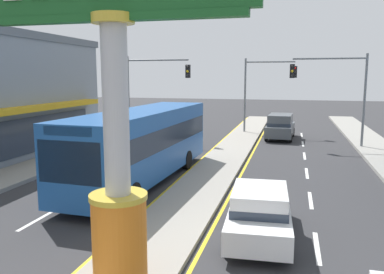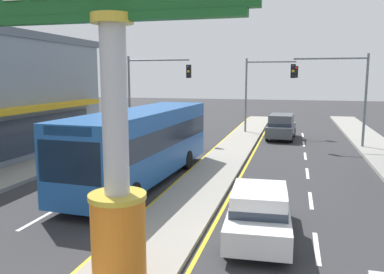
% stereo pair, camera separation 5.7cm
% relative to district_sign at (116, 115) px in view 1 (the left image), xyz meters
% --- Properties ---
extents(median_strip, '(2.35, 52.00, 0.14)m').
position_rel_district_sign_xyz_m(median_strip, '(0.00, 12.05, -3.86)').
color(median_strip, gray).
rests_on(median_strip, ground).
extents(sidewalk_left, '(2.60, 60.00, 0.18)m').
position_rel_district_sign_xyz_m(sidewalk_left, '(-9.07, 10.05, -3.84)').
color(sidewalk_left, gray).
rests_on(sidewalk_left, ground).
extents(lane_markings, '(9.09, 52.00, 0.01)m').
position_rel_district_sign_xyz_m(lane_markings, '(0.00, 10.70, -3.93)').
color(lane_markings, silver).
rests_on(lane_markings, ground).
extents(district_sign, '(6.09, 1.29, 7.54)m').
position_rel_district_sign_xyz_m(district_sign, '(0.00, 0.00, 0.00)').
color(district_sign, orange).
rests_on(district_sign, median_strip).
extents(traffic_light_left_side, '(4.86, 0.46, 6.20)m').
position_rel_district_sign_xyz_m(traffic_light_left_side, '(-6.41, 19.39, 0.31)').
color(traffic_light_left_side, slate).
rests_on(traffic_light_left_side, ground).
extents(traffic_light_right_side, '(4.86, 0.46, 6.20)m').
position_rel_district_sign_xyz_m(traffic_light_right_side, '(6.41, 19.76, 0.31)').
color(traffic_light_right_side, slate).
rests_on(traffic_light_right_side, ground).
extents(traffic_light_median_far, '(4.20, 0.46, 6.20)m').
position_rel_district_sign_xyz_m(traffic_light_median_far, '(1.29, 25.11, 0.26)').
color(traffic_light_median_far, slate).
rests_on(traffic_light_median_far, ground).
extents(sedan_far_right_lane, '(2.02, 4.39, 1.53)m').
position_rel_district_sign_xyz_m(sedan_far_right_lane, '(2.83, 3.59, -3.15)').
color(sedan_far_right_lane, white).
rests_on(sedan_far_right_lane, ground).
extents(suv_near_left_lane, '(2.16, 4.70, 1.90)m').
position_rel_district_sign_xyz_m(suv_near_left_lane, '(2.82, 22.73, -2.95)').
color(suv_near_left_lane, '#4C5156').
rests_on(suv_near_left_lane, ground).
extents(bus_mid_left_lane, '(3.07, 11.31, 3.26)m').
position_rel_district_sign_xyz_m(bus_mid_left_lane, '(-2.82, 8.61, -2.07)').
color(bus_mid_left_lane, '#1E5199').
rests_on(bus_mid_left_lane, ground).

